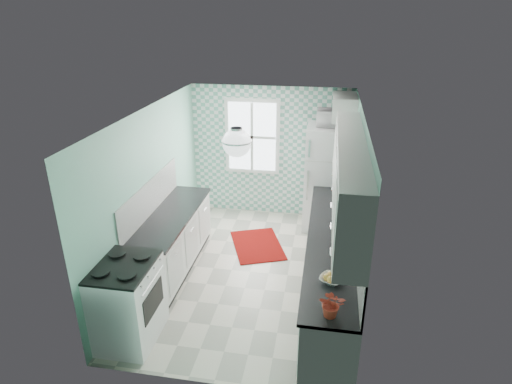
% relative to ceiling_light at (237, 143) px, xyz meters
% --- Properties ---
extents(floor, '(3.00, 4.40, 0.02)m').
position_rel_ceiling_light_xyz_m(floor, '(0.00, 0.80, -2.33)').
color(floor, silver).
rests_on(floor, ground).
extents(ceiling, '(3.00, 4.40, 0.02)m').
position_rel_ceiling_light_xyz_m(ceiling, '(0.00, 0.80, 0.19)').
color(ceiling, white).
rests_on(ceiling, wall_back).
extents(wall_back, '(3.00, 0.02, 2.50)m').
position_rel_ceiling_light_xyz_m(wall_back, '(0.00, 3.01, -1.07)').
color(wall_back, '#82CAB0').
rests_on(wall_back, floor).
extents(wall_front, '(3.00, 0.02, 2.50)m').
position_rel_ceiling_light_xyz_m(wall_front, '(0.00, -1.41, -1.07)').
color(wall_front, '#82CAB0').
rests_on(wall_front, floor).
extents(wall_left, '(0.02, 4.40, 2.50)m').
position_rel_ceiling_light_xyz_m(wall_left, '(-1.51, 0.80, -1.07)').
color(wall_left, '#82CAB0').
rests_on(wall_left, floor).
extents(wall_right, '(0.02, 4.40, 2.50)m').
position_rel_ceiling_light_xyz_m(wall_right, '(1.51, 0.80, -1.07)').
color(wall_right, '#82CAB0').
rests_on(wall_right, floor).
extents(accent_wall, '(3.00, 0.01, 2.50)m').
position_rel_ceiling_light_xyz_m(accent_wall, '(0.00, 2.99, -1.07)').
color(accent_wall, '#64A996').
rests_on(accent_wall, wall_back).
extents(window, '(1.04, 0.05, 1.44)m').
position_rel_ceiling_light_xyz_m(window, '(-0.35, 2.96, -0.77)').
color(window, white).
rests_on(window, wall_back).
extents(backsplash_right, '(0.02, 3.60, 0.51)m').
position_rel_ceiling_light_xyz_m(backsplash_right, '(1.49, 0.40, -1.13)').
color(backsplash_right, white).
rests_on(backsplash_right, wall_right).
extents(backsplash_left, '(0.02, 2.15, 0.51)m').
position_rel_ceiling_light_xyz_m(backsplash_left, '(-1.49, 0.73, -1.13)').
color(backsplash_left, white).
rests_on(backsplash_left, wall_left).
extents(upper_cabinets_right, '(0.33, 3.20, 0.90)m').
position_rel_ceiling_light_xyz_m(upper_cabinets_right, '(1.33, 0.20, -0.42)').
color(upper_cabinets_right, silver).
rests_on(upper_cabinets_right, wall_right).
extents(upper_cabinet_fridge, '(0.40, 0.74, 0.40)m').
position_rel_ceiling_light_xyz_m(upper_cabinet_fridge, '(1.30, 2.63, -0.07)').
color(upper_cabinet_fridge, silver).
rests_on(upper_cabinet_fridge, wall_right).
extents(ceiling_light, '(0.34, 0.34, 0.35)m').
position_rel_ceiling_light_xyz_m(ceiling_light, '(0.00, 0.00, 0.00)').
color(ceiling_light, silver).
rests_on(ceiling_light, ceiling).
extents(base_cabinets_right, '(0.60, 3.60, 0.90)m').
position_rel_ceiling_light_xyz_m(base_cabinets_right, '(1.20, 0.40, -1.87)').
color(base_cabinets_right, white).
rests_on(base_cabinets_right, floor).
extents(countertop_right, '(0.63, 3.60, 0.04)m').
position_rel_ceiling_light_xyz_m(countertop_right, '(1.19, 0.40, -1.40)').
color(countertop_right, black).
rests_on(countertop_right, base_cabinets_right).
extents(base_cabinets_left, '(0.60, 2.15, 0.90)m').
position_rel_ceiling_light_xyz_m(base_cabinets_left, '(-1.20, 0.73, -1.87)').
color(base_cabinets_left, white).
rests_on(base_cabinets_left, floor).
extents(countertop_left, '(0.63, 2.15, 0.04)m').
position_rel_ceiling_light_xyz_m(countertop_left, '(-1.19, 0.73, -1.40)').
color(countertop_left, black).
rests_on(countertop_left, base_cabinets_left).
extents(fridge, '(0.83, 0.82, 1.91)m').
position_rel_ceiling_light_xyz_m(fridge, '(1.11, 2.59, -1.37)').
color(fridge, silver).
rests_on(fridge, floor).
extents(stove, '(0.68, 0.85, 1.03)m').
position_rel_ceiling_light_xyz_m(stove, '(-1.20, -0.85, -1.79)').
color(stove, silver).
rests_on(stove, floor).
extents(sink, '(0.51, 0.43, 0.53)m').
position_rel_ceiling_light_xyz_m(sink, '(1.20, 1.51, -1.39)').
color(sink, silver).
rests_on(sink, countertop_right).
extents(rug, '(1.14, 1.33, 0.02)m').
position_rel_ceiling_light_xyz_m(rug, '(-0.02, 1.61, -2.32)').
color(rug, '#6A0E04').
rests_on(rug, floor).
extents(dish_towel, '(0.02, 0.21, 0.31)m').
position_rel_ceiling_light_xyz_m(dish_towel, '(0.89, 1.23, -1.84)').
color(dish_towel, '#68B59F').
rests_on(dish_towel, base_cabinets_right).
extents(fruit_bowl, '(0.34, 0.34, 0.06)m').
position_rel_ceiling_light_xyz_m(fruit_bowl, '(1.20, -0.63, -1.35)').
color(fruit_bowl, white).
rests_on(fruit_bowl, countertop_right).
extents(potted_plant, '(0.26, 0.23, 0.29)m').
position_rel_ceiling_light_xyz_m(potted_plant, '(1.20, -1.22, -1.24)').
color(potted_plant, red).
rests_on(potted_plant, countertop_right).
extents(soap_bottle, '(0.10, 0.10, 0.20)m').
position_rel_ceiling_light_xyz_m(soap_bottle, '(1.25, 1.68, -1.29)').
color(soap_bottle, '#93AFC8').
rests_on(soap_bottle, countertop_right).
extents(microwave, '(0.53, 0.37, 0.29)m').
position_rel_ceiling_light_xyz_m(microwave, '(1.11, 2.59, -0.27)').
color(microwave, white).
rests_on(microwave, fridge).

